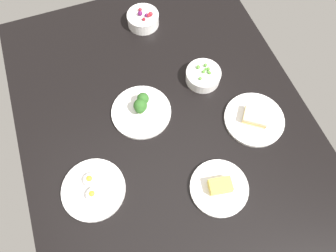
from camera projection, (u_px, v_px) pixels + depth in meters
dining_table at (168, 131)px, 117.40cm from camera, size 146.10×107.11×4.00cm
bowl_berries at (143, 19)px, 134.66cm from camera, size 13.85×13.85×7.23cm
plate_eggs at (93, 189)px, 104.62cm from camera, size 21.62×21.62×5.13cm
plate_broccoli at (141, 109)px, 116.65cm from camera, size 22.65×22.65×7.68cm
plate_cheese at (219, 187)px, 104.79cm from camera, size 19.92×19.92×5.16cm
plate_sandwich at (254, 119)px, 116.02cm from camera, size 22.48×22.48×4.45cm
bowl_peas at (203, 75)px, 122.41cm from camera, size 13.90×13.90×6.20cm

